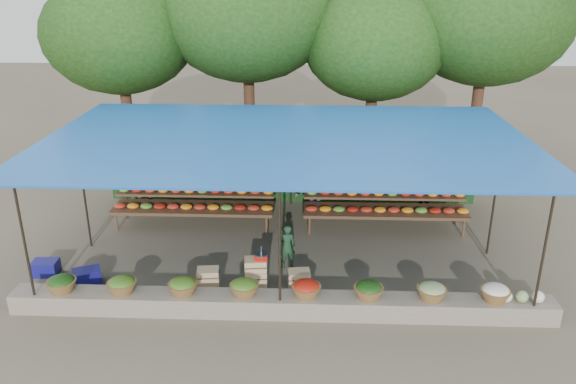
{
  "coord_description": "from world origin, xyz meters",
  "views": [
    {
      "loc": [
        0.53,
        -12.15,
        6.23
      ],
      "look_at": [
        0.03,
        0.2,
        1.42
      ],
      "focal_mm": 35.0,
      "sensor_mm": 36.0,
      "label": 1
    }
  ],
  "objects_px": {
    "crate_counter": "(255,279)",
    "weighing_scale": "(261,256)",
    "vendor_seated": "(287,246)",
    "blue_crate_front": "(87,277)",
    "blue_crate_back": "(46,268)"
  },
  "relations": [
    {
      "from": "weighing_scale",
      "to": "crate_counter",
      "type": "bearing_deg",
      "value": -180.0
    },
    {
      "from": "weighing_scale",
      "to": "vendor_seated",
      "type": "bearing_deg",
      "value": 66.36
    },
    {
      "from": "weighing_scale",
      "to": "vendor_seated",
      "type": "xyz_separation_m",
      "value": [
        0.48,
        1.1,
        -0.32
      ]
    },
    {
      "from": "vendor_seated",
      "to": "blue_crate_front",
      "type": "height_order",
      "value": "vendor_seated"
    },
    {
      "from": "crate_counter",
      "to": "weighing_scale",
      "type": "relative_size",
      "value": 7.88
    },
    {
      "from": "crate_counter",
      "to": "vendor_seated",
      "type": "height_order",
      "value": "vendor_seated"
    },
    {
      "from": "crate_counter",
      "to": "vendor_seated",
      "type": "distance_m",
      "value": 1.29
    },
    {
      "from": "blue_crate_back",
      "to": "weighing_scale",
      "type": "bearing_deg",
      "value": -10.16
    },
    {
      "from": "weighing_scale",
      "to": "vendor_seated",
      "type": "distance_m",
      "value": 1.25
    },
    {
      "from": "weighing_scale",
      "to": "blue_crate_front",
      "type": "relative_size",
      "value": 0.53
    },
    {
      "from": "vendor_seated",
      "to": "crate_counter",
      "type": "bearing_deg",
      "value": 43.11
    },
    {
      "from": "crate_counter",
      "to": "blue_crate_back",
      "type": "xyz_separation_m",
      "value": [
        -4.7,
        0.55,
        -0.15
      ]
    },
    {
      "from": "crate_counter",
      "to": "blue_crate_front",
      "type": "xyz_separation_m",
      "value": [
        -3.63,
        0.16,
        -0.14
      ]
    },
    {
      "from": "vendor_seated",
      "to": "blue_crate_back",
      "type": "height_order",
      "value": "vendor_seated"
    },
    {
      "from": "blue_crate_front",
      "to": "crate_counter",
      "type": "bearing_deg",
      "value": -25.98
    }
  ]
}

